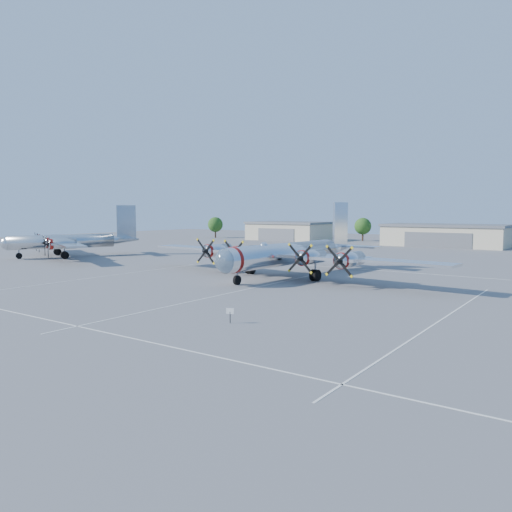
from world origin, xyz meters
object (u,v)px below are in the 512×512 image
Objects in this scene: bomber_west at (70,257)px; info_placard at (230,313)px; tree_far_west at (215,225)px; main_bomber_b29 at (290,276)px; hangar_west at (289,231)px; tree_west at (363,226)px; hangar_center at (445,235)px.

bomber_west reaches higher than info_placard.
info_placard is at bearing 1.06° from bomber_west.
bomber_west is at bearing -73.73° from tree_far_west.
info_placard is (10.96, -26.86, 0.84)m from main_bomber_b29.
hangar_west is at bearing 98.58° from info_placard.
tree_far_west reaches higher than main_bomber_b29.
hangar_west is 81.74m from main_bomber_b29.
bomber_west is at bearing 135.49° from info_placard.
tree_west reaches higher than main_bomber_b29.
info_placard is at bearing -72.05° from tree_west.
main_bomber_b29 is 29.02m from info_placard.
hangar_west is 0.79× the size of hangar_center.
tree_west reaches higher than info_placard.
tree_west is at bearing 162.18° from hangar_center.
tree_far_west is 121.53m from info_placard.
main_bomber_b29 is 38.07× the size of info_placard.
main_bomber_b29 is (22.88, -77.57, -4.22)m from tree_west.
tree_far_west is at bearing -176.76° from hangar_center.
main_bomber_b29 is (-2.12, -69.54, -2.71)m from hangar_center.
hangar_west reaches higher than bomber_west.
hangar_west is at bearing 9.01° from tree_far_west.
hangar_west is 0.61× the size of bomber_west.
hangar_center is at bearing 3.24° from tree_far_west.
main_bomber_b29 is (67.88, -65.57, -4.22)m from tree_far_west.
hangar_center is (45.00, -0.00, -0.00)m from hangar_west.
info_placard is (53.83, -96.40, -1.88)m from hangar_west.
hangar_center reaches higher than main_bomber_b29.
hangar_west is 110.43m from info_placard.
bomber_west is (-25.73, -78.03, -4.22)m from tree_west.
hangar_center is 4.31× the size of tree_west.
tree_west reaches higher than hangar_west.
tree_far_west is 0.15× the size of main_bomber_b29.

